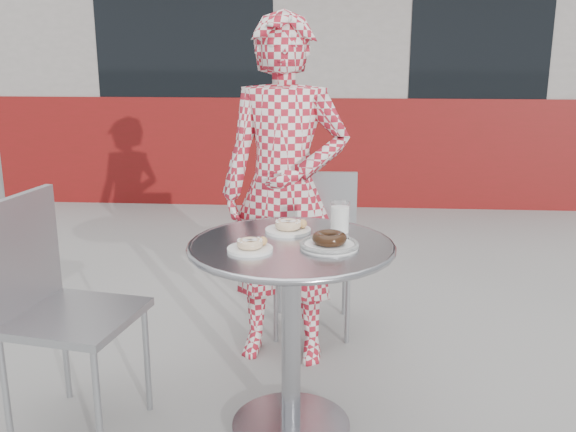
# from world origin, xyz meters

# --- Properties ---
(ground) EXTENTS (60.00, 60.00, 0.00)m
(ground) POSITION_xyz_m (0.00, 0.00, 0.00)
(ground) COLOR #A19E99
(ground) RESTS_ON ground
(storefront) EXTENTS (6.02, 4.55, 3.00)m
(storefront) POSITION_xyz_m (-0.00, 5.56, 1.49)
(storefront) COLOR gray
(storefront) RESTS_ON ground
(bistro_table) EXTENTS (0.76, 0.76, 0.76)m
(bistro_table) POSITION_xyz_m (0.00, -0.03, 0.58)
(bistro_table) COLOR #B1B0B5
(bistro_table) RESTS_ON ground
(chair_far) EXTENTS (0.43, 0.43, 0.88)m
(chair_far) POSITION_xyz_m (0.05, 0.91, 0.27)
(chair_far) COLOR #9D9FA4
(chair_far) RESTS_ON ground
(chair_left) EXTENTS (0.51, 0.51, 0.92)m
(chair_left) POSITION_xyz_m (-0.82, -0.07, 0.28)
(chair_left) COLOR #9D9FA4
(chair_left) RESTS_ON ground
(seated_person) EXTENTS (0.62, 0.44, 1.61)m
(seated_person) POSITION_xyz_m (-0.07, 0.61, 0.80)
(seated_person) COLOR #A31928
(seated_person) RESTS_ON ground
(plate_far) EXTENTS (0.18, 0.18, 0.05)m
(plate_far) POSITION_xyz_m (-0.02, 0.12, 0.78)
(plate_far) COLOR white
(plate_far) RESTS_ON bistro_table
(plate_near) EXTENTS (0.16, 0.16, 0.04)m
(plate_near) POSITION_xyz_m (-0.13, -0.12, 0.78)
(plate_near) COLOR white
(plate_near) RESTS_ON bistro_table
(plate_checker) EXTENTS (0.21, 0.21, 0.05)m
(plate_checker) POSITION_xyz_m (0.14, -0.07, 0.78)
(plate_checker) COLOR white
(plate_checker) RESTS_ON bistro_table
(milk_cup) EXTENTS (0.08, 0.08, 0.12)m
(milk_cup) POSITION_xyz_m (0.18, 0.13, 0.82)
(milk_cup) COLOR white
(milk_cup) RESTS_ON bistro_table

